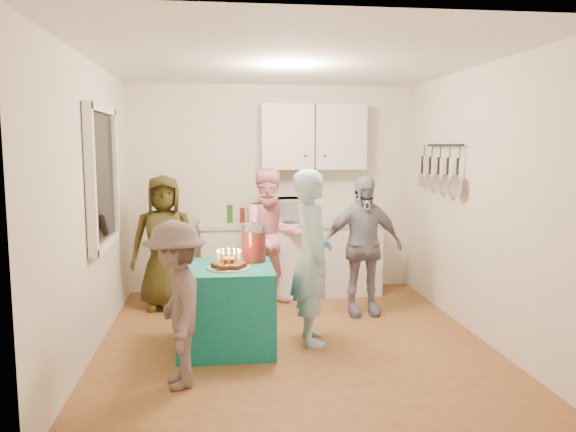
{
  "coord_description": "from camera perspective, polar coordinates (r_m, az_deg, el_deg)",
  "views": [
    {
      "loc": [
        -0.67,
        -5.12,
        1.84
      ],
      "look_at": [
        0.0,
        0.35,
        1.15
      ],
      "focal_mm": 35.0,
      "sensor_mm": 36.0,
      "label": 1
    }
  ],
  "objects": [
    {
      "name": "microwave",
      "position": [
        6.91,
        -0.38,
        0.63
      ],
      "size": [
        0.54,
        0.37,
        0.29
      ],
      "primitive_type": "imported",
      "rotation": [
        0.0,
        0.0,
        -0.02
      ],
      "color": "white",
      "rests_on": "countertop"
    },
    {
      "name": "party_table",
      "position": [
        5.21,
        -6.31,
        -9.2
      ],
      "size": [
        0.85,
        0.85,
        0.76
      ],
      "primitive_type": "cube",
      "rotation": [
        0.0,
        0.0,
        -0.01
      ],
      "color": "#11716C",
      "rests_on": "floor"
    },
    {
      "name": "upper_cabinet",
      "position": [
        7.07,
        2.56,
        8.01
      ],
      "size": [
        1.3,
        0.3,
        0.8
      ],
      "primitive_type": "cube",
      "color": "white",
      "rests_on": "back_wall"
    },
    {
      "name": "woman_back_center",
      "position": [
        6.48,
        -1.68,
        -2.15
      ],
      "size": [
        0.88,
        0.75,
        1.59
      ],
      "primitive_type": "imported",
      "rotation": [
        0.0,
        0.0,
        0.21
      ],
      "color": "pink",
      "rests_on": "floor"
    },
    {
      "name": "pot_rack",
      "position": [
        6.3,
        15.37,
        4.69
      ],
      "size": [
        0.12,
        1.0,
        0.6
      ],
      "primitive_type": "cube",
      "color": "black",
      "rests_on": "right_wall"
    },
    {
      "name": "left_wall",
      "position": [
        5.27,
        -19.31,
        0.85
      ],
      "size": [
        4.0,
        4.0,
        0.0
      ],
      "primitive_type": "plane",
      "color": "silver",
      "rests_on": "floor"
    },
    {
      "name": "window_night",
      "position": [
        5.54,
        -18.46,
        3.77
      ],
      "size": [
        0.04,
        1.0,
        1.2
      ],
      "primitive_type": "cube",
      "color": "black",
      "rests_on": "left_wall"
    },
    {
      "name": "man_birthday",
      "position": [
        5.24,
        2.46,
        -4.16
      ],
      "size": [
        0.4,
        0.6,
        1.63
      ],
      "primitive_type": "imported",
      "rotation": [
        0.0,
        0.0,
        1.58
      ],
      "color": "#A0CCE9",
      "rests_on": "floor"
    },
    {
      "name": "donut_cake",
      "position": [
        5.0,
        -6.02,
        -4.32
      ],
      "size": [
        0.38,
        0.38,
        0.18
      ],
      "primitive_type": null,
      "color": "#381C0C",
      "rests_on": "party_table"
    },
    {
      "name": "counter",
      "position": [
        7.02,
        0.28,
        -4.45
      ],
      "size": [
        2.2,
        0.58,
        0.86
      ],
      "primitive_type": "cube",
      "color": "white",
      "rests_on": "floor"
    },
    {
      "name": "right_wall",
      "position": [
        5.72,
        18.67,
        1.33
      ],
      "size": [
        4.0,
        4.0,
        0.0
      ],
      "primitive_type": "plane",
      "color": "silver",
      "rests_on": "floor"
    },
    {
      "name": "countertop",
      "position": [
        6.95,
        0.28,
        -0.78
      ],
      "size": [
        2.24,
        0.62,
        0.05
      ],
      "primitive_type": "cube",
      "color": "beige",
      "rests_on": "counter"
    },
    {
      "name": "woman_back_right",
      "position": [
        6.16,
        7.55,
        -3.02
      ],
      "size": [
        0.91,
        0.41,
        1.52
      ],
      "primitive_type": "imported",
      "rotation": [
        0.0,
        0.0,
        0.05
      ],
      "color": "#111036",
      "rests_on": "floor"
    },
    {
      "name": "back_wall",
      "position": [
        7.18,
        -1.61,
        2.81
      ],
      "size": [
        3.6,
        3.6,
        0.0
      ],
      "primitive_type": "plane",
      "color": "silver",
      "rests_on": "floor"
    },
    {
      "name": "woman_back_left",
      "position": [
        6.5,
        -12.46,
        -2.62
      ],
      "size": [
        0.78,
        0.54,
        1.52
      ],
      "primitive_type": "imported",
      "rotation": [
        0.0,
        0.0,
        0.07
      ],
      "color": "brown",
      "rests_on": "floor"
    },
    {
      "name": "ceiling",
      "position": [
        5.22,
        0.49,
        15.5
      ],
      "size": [
        4.0,
        4.0,
        0.0
      ],
      "primitive_type": "plane",
      "color": "white",
      "rests_on": "floor"
    },
    {
      "name": "punch_jar",
      "position": [
        5.27,
        -3.47,
        -2.83
      ],
      "size": [
        0.22,
        0.22,
        0.34
      ],
      "primitive_type": "cylinder",
      "color": "#B50E10",
      "rests_on": "party_table"
    },
    {
      "name": "child_near_left",
      "position": [
        4.4,
        -11.31,
        -8.81
      ],
      "size": [
        0.63,
        0.91,
        1.29
      ],
      "primitive_type": "imported",
      "rotation": [
        0.0,
        0.0,
        -1.38
      ],
      "color": "#554444",
      "rests_on": "floor"
    },
    {
      "name": "floor",
      "position": [
        5.49,
        0.46,
        -12.47
      ],
      "size": [
        4.0,
        4.0,
        0.0
      ],
      "primitive_type": "plane",
      "color": "brown",
      "rests_on": "ground"
    }
  ]
}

